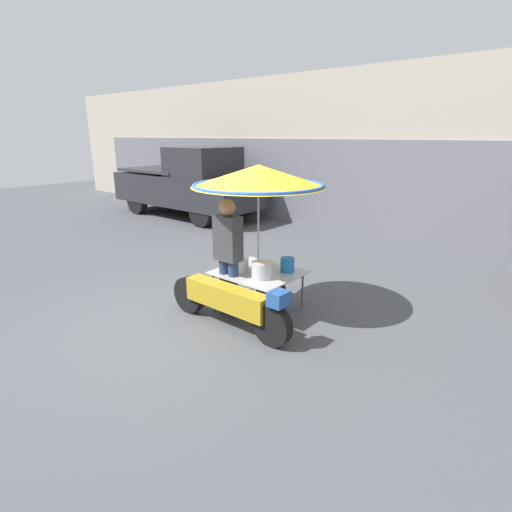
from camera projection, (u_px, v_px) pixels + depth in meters
name	position (u px, v px, depth m)	size (l,w,h in m)	color
ground_plane	(177.00, 326.00, 5.47)	(36.00, 36.00, 0.00)	#4C4F54
shopfront_building	(400.00, 153.00, 10.40)	(28.00, 2.06, 4.12)	#B2A893
vendor_motorcycle_cart	(255.00, 202.00, 5.40)	(2.08, 1.83, 2.14)	black
vendor_person	(228.00, 252.00, 5.55)	(0.38, 0.23, 1.69)	navy
pickup_truck	(189.00, 184.00, 12.49)	(5.18, 1.87, 2.17)	black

